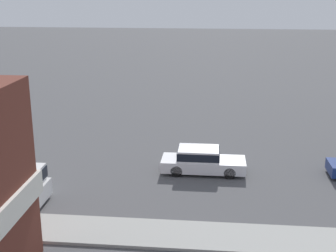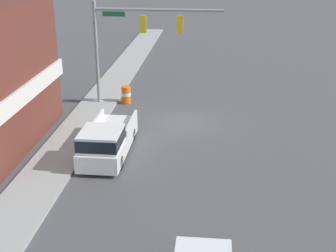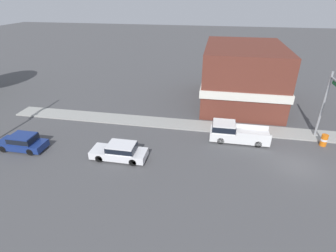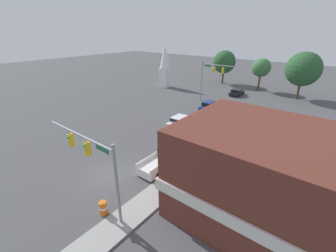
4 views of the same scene
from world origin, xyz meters
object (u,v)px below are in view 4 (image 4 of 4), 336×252
object	(u,v)px
car_lead	(180,121)
pickup_truck_parked	(165,158)
car_distant	(237,92)
construction_barrel	(103,208)
car_second_ahead	(209,105)

from	to	relation	value
car_lead	pickup_truck_parked	distance (m)	10.96
car_distant	pickup_truck_parked	xyz separation A→B (m)	(4.99, -31.19, 0.18)
pickup_truck_parked	construction_barrel	bearing A→B (deg)	-85.94
car_distant	construction_barrel	world-z (taller)	car_distant
car_distant	pickup_truck_parked	bearing A→B (deg)	-80.92
car_lead	car_distant	world-z (taller)	car_lead
car_distant	car_second_ahead	size ratio (longest dim) A/B	0.98
car_distant	car_second_ahead	xyz separation A→B (m)	(-0.22, -12.16, 0.04)
car_lead	car_second_ahead	world-z (taller)	car_second_ahead
car_lead	pickup_truck_parked	size ratio (longest dim) A/B	0.87
car_lead	construction_barrel	xyz separation A→B (m)	(5.61, -18.05, -0.19)
car_second_ahead	pickup_truck_parked	bearing A→B (deg)	-74.70
car_distant	construction_barrel	size ratio (longest dim) A/B	3.78
car_distant	car_second_ahead	world-z (taller)	car_second_ahead
car_second_ahead	construction_barrel	distance (m)	27.95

